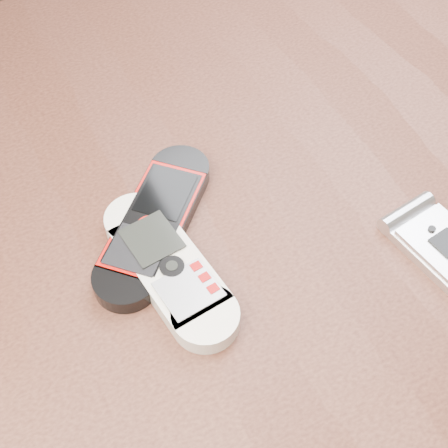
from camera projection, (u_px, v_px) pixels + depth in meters
table at (219, 299)px, 0.59m from camera, size 1.20×0.80×0.75m
nokia_white at (169, 267)px, 0.48m from camera, size 0.07×0.16×0.02m
nokia_black_red at (155, 222)px, 0.50m from camera, size 0.15×0.15×0.02m
motorola_razr at (448, 250)px, 0.49m from camera, size 0.07×0.11×0.02m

